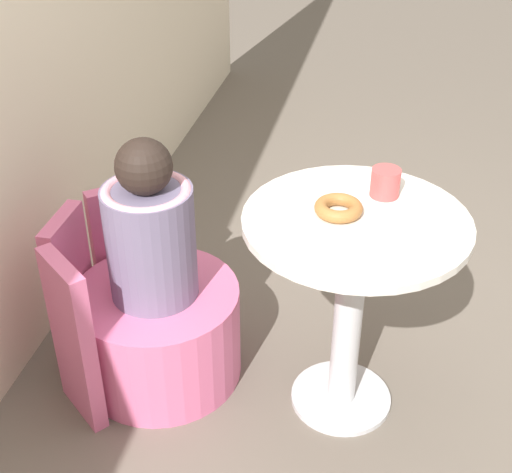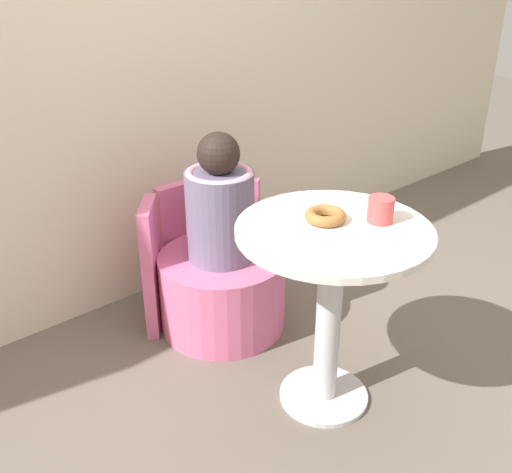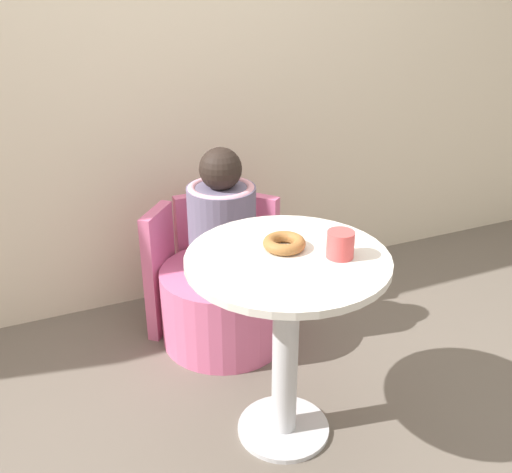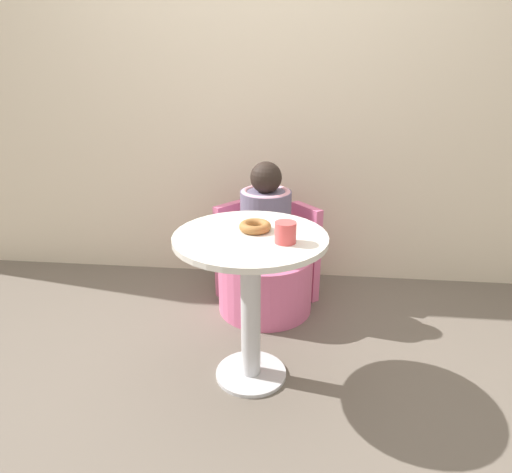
% 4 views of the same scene
% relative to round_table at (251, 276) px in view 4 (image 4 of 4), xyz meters
% --- Properties ---
extents(ground_plane, '(12.00, 12.00, 0.00)m').
position_rel_round_table_xyz_m(ground_plane, '(-0.04, -0.00, -0.51)').
color(ground_plane, '#665B51').
extents(back_wall, '(6.00, 0.06, 2.40)m').
position_rel_round_table_xyz_m(back_wall, '(-0.04, 1.13, 0.69)').
color(back_wall, beige).
rests_on(back_wall, ground_plane).
extents(round_table, '(0.65, 0.65, 0.70)m').
position_rel_round_table_xyz_m(round_table, '(0.00, 0.00, 0.00)').
color(round_table, silver).
rests_on(round_table, ground_plane).
extents(tub_chair, '(0.54, 0.54, 0.34)m').
position_rel_round_table_xyz_m(tub_chair, '(0.01, 0.62, -0.34)').
color(tub_chair, '#DB6693').
rests_on(tub_chair, ground_plane).
extents(booth_backrest, '(0.64, 0.24, 0.58)m').
position_rel_round_table_xyz_m(booth_backrest, '(0.01, 0.84, -0.22)').
color(booth_backrest, '#DB6693').
rests_on(booth_backrest, ground_plane).
extents(child_figure, '(0.28, 0.28, 0.54)m').
position_rel_round_table_xyz_m(child_figure, '(0.01, 0.62, 0.06)').
color(child_figure, slate).
rests_on(child_figure, tub_chair).
extents(donut, '(0.14, 0.14, 0.04)m').
position_rel_round_table_xyz_m(donut, '(0.01, 0.05, 0.21)').
color(donut, '#9E6633').
rests_on(donut, round_table).
extents(cup, '(0.09, 0.09, 0.08)m').
position_rel_round_table_xyz_m(cup, '(0.15, -0.07, 0.23)').
color(cup, '#DB4C4C').
rests_on(cup, round_table).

